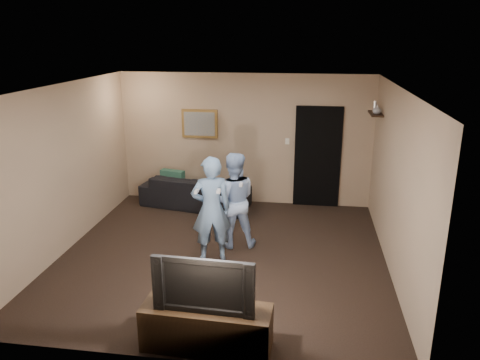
% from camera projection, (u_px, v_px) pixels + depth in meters
% --- Properties ---
extents(ground, '(5.00, 5.00, 0.00)m').
position_uv_depth(ground, '(223.00, 255.00, 7.33)').
color(ground, black).
rests_on(ground, ground).
extents(ceiling, '(5.00, 5.00, 0.04)m').
position_uv_depth(ceiling, '(221.00, 87.00, 6.55)').
color(ceiling, silver).
rests_on(ceiling, wall_back).
extents(wall_back, '(5.00, 0.04, 2.60)m').
position_uv_depth(wall_back, '(245.00, 140.00, 9.30)').
color(wall_back, tan).
rests_on(wall_back, ground).
extents(wall_front, '(5.00, 0.04, 2.60)m').
position_uv_depth(wall_front, '(176.00, 249.00, 4.58)').
color(wall_front, tan).
rests_on(wall_front, ground).
extents(wall_left, '(0.04, 5.00, 2.60)m').
position_uv_depth(wall_left, '(64.00, 169.00, 7.28)').
color(wall_left, tan).
rests_on(wall_left, ground).
extents(wall_right, '(0.04, 5.00, 2.60)m').
position_uv_depth(wall_right, '(396.00, 183.00, 6.59)').
color(wall_right, tan).
rests_on(wall_right, ground).
extents(sofa, '(2.23, 1.21, 0.62)m').
position_uv_depth(sofa, '(195.00, 191.00, 9.33)').
color(sofa, black).
rests_on(sofa, ground).
extents(throw_pillow, '(0.51, 0.27, 0.49)m').
position_uv_depth(throw_pillow, '(173.00, 182.00, 9.34)').
color(throw_pillow, '#164437').
rests_on(throw_pillow, sofa).
extents(painting_frame, '(0.72, 0.05, 0.57)m').
position_uv_depth(painting_frame, '(200.00, 124.00, 9.31)').
color(painting_frame, olive).
rests_on(painting_frame, wall_back).
extents(painting_canvas, '(0.62, 0.01, 0.47)m').
position_uv_depth(painting_canvas, '(199.00, 124.00, 9.28)').
color(painting_canvas, slate).
rests_on(painting_canvas, painting_frame).
extents(doorway, '(0.90, 0.06, 2.00)m').
position_uv_depth(doorway, '(318.00, 157.00, 9.16)').
color(doorway, black).
rests_on(doorway, ground).
extents(light_switch, '(0.08, 0.02, 0.12)m').
position_uv_depth(light_switch, '(287.00, 141.00, 9.16)').
color(light_switch, silver).
rests_on(light_switch, wall_back).
extents(wall_shelf, '(0.20, 0.60, 0.03)m').
position_uv_depth(wall_shelf, '(376.00, 114.00, 8.10)').
color(wall_shelf, black).
rests_on(wall_shelf, wall_right).
extents(shelf_vase, '(0.15, 0.15, 0.15)m').
position_uv_depth(shelf_vase, '(377.00, 109.00, 7.97)').
color(shelf_vase, '#A3A3A7').
rests_on(shelf_vase, wall_shelf).
extents(shelf_figurine, '(0.06, 0.06, 0.18)m').
position_uv_depth(shelf_figurine, '(375.00, 106.00, 8.24)').
color(shelf_figurine, silver).
rests_on(shelf_figurine, wall_shelf).
extents(tv_console, '(1.43, 0.51, 0.50)m').
position_uv_depth(tv_console, '(207.00, 328.00, 5.10)').
color(tv_console, black).
rests_on(tv_console, ground).
extents(television, '(1.10, 0.19, 0.63)m').
position_uv_depth(television, '(206.00, 282.00, 4.93)').
color(television, black).
rests_on(television, tv_console).
extents(wii_player_left, '(0.69, 0.57, 1.63)m').
position_uv_depth(wii_player_left, '(211.00, 209.00, 6.96)').
color(wii_player_left, '#688DB5').
rests_on(wii_player_left, ground).
extents(wii_player_right, '(0.87, 0.75, 1.56)m').
position_uv_depth(wii_player_right, '(233.00, 200.00, 7.45)').
color(wii_player_right, '#9CBAE4').
rests_on(wii_player_right, ground).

